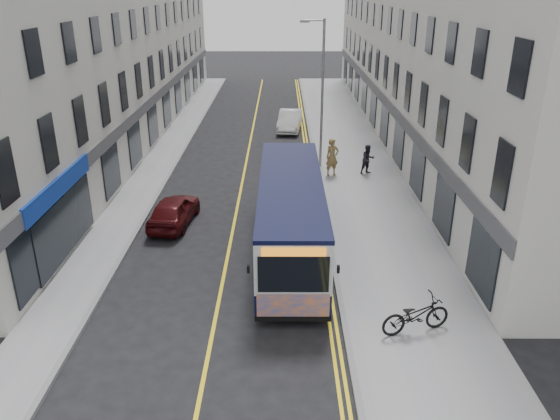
{
  "coord_description": "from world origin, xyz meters",
  "views": [
    {
      "loc": [
        2.07,
        -15.39,
        9.73
      ],
      "look_at": [
        2.01,
        3.98,
        1.6
      ],
      "focal_mm": 35.0,
      "sensor_mm": 36.0,
      "label": 1
    }
  ],
  "objects_px": {
    "car_white": "(290,121)",
    "bicycle": "(416,315)",
    "pedestrian_near": "(332,157)",
    "pedestrian_far": "(368,159)",
    "city_bus": "(291,214)",
    "car_maroon": "(174,210)",
    "streetlamp": "(321,90)"
  },
  "relations": [
    {
      "from": "car_white",
      "to": "bicycle",
      "type": "bearing_deg",
      "value": -76.15
    },
    {
      "from": "pedestrian_near",
      "to": "pedestrian_far",
      "type": "relative_size",
      "value": 1.26
    },
    {
      "from": "car_white",
      "to": "pedestrian_far",
      "type": "bearing_deg",
      "value": -61.53
    },
    {
      "from": "city_bus",
      "to": "pedestrian_near",
      "type": "distance_m",
      "value": 9.15
    },
    {
      "from": "city_bus",
      "to": "bicycle",
      "type": "height_order",
      "value": "city_bus"
    },
    {
      "from": "car_maroon",
      "to": "streetlamp",
      "type": "bearing_deg",
      "value": -123.86
    },
    {
      "from": "pedestrian_far",
      "to": "car_maroon",
      "type": "height_order",
      "value": "pedestrian_far"
    },
    {
      "from": "car_white",
      "to": "city_bus",
      "type": "bearing_deg",
      "value": -84.76
    },
    {
      "from": "streetlamp",
      "to": "pedestrian_near",
      "type": "distance_m",
      "value": 3.69
    },
    {
      "from": "pedestrian_near",
      "to": "bicycle",
      "type": "bearing_deg",
      "value": -106.16
    },
    {
      "from": "streetlamp",
      "to": "pedestrian_far",
      "type": "xyz_separation_m",
      "value": [
        2.53,
        -1.36,
        -3.46
      ]
    },
    {
      "from": "bicycle",
      "to": "car_white",
      "type": "relative_size",
      "value": 0.52
    },
    {
      "from": "car_white",
      "to": "car_maroon",
      "type": "height_order",
      "value": "car_white"
    },
    {
      "from": "streetlamp",
      "to": "car_maroon",
      "type": "relative_size",
      "value": 2.12
    },
    {
      "from": "streetlamp",
      "to": "city_bus",
      "type": "xyz_separation_m",
      "value": [
        -1.75,
        -10.45,
        -2.76
      ]
    },
    {
      "from": "pedestrian_near",
      "to": "car_white",
      "type": "height_order",
      "value": "pedestrian_near"
    },
    {
      "from": "bicycle",
      "to": "streetlamp",
      "type": "bearing_deg",
      "value": -10.17
    },
    {
      "from": "city_bus",
      "to": "pedestrian_near",
      "type": "relative_size",
      "value": 5.09
    },
    {
      "from": "bicycle",
      "to": "car_maroon",
      "type": "relative_size",
      "value": 0.57
    },
    {
      "from": "city_bus",
      "to": "car_maroon",
      "type": "relative_size",
      "value": 2.7
    },
    {
      "from": "streetlamp",
      "to": "car_maroon",
      "type": "bearing_deg",
      "value": -130.88
    },
    {
      "from": "streetlamp",
      "to": "city_bus",
      "type": "relative_size",
      "value": 0.78
    },
    {
      "from": "bicycle",
      "to": "car_white",
      "type": "distance_m",
      "value": 24.49
    },
    {
      "from": "streetlamp",
      "to": "bicycle",
      "type": "relative_size",
      "value": 3.7
    },
    {
      "from": "city_bus",
      "to": "pedestrian_far",
      "type": "distance_m",
      "value": 10.08
    },
    {
      "from": "city_bus",
      "to": "pedestrian_near",
      "type": "xyz_separation_m",
      "value": [
        2.34,
        8.83,
        -0.5
      ]
    },
    {
      "from": "streetlamp",
      "to": "pedestrian_far",
      "type": "relative_size",
      "value": 5.01
    },
    {
      "from": "pedestrian_near",
      "to": "pedestrian_far",
      "type": "distance_m",
      "value": 1.97
    },
    {
      "from": "pedestrian_near",
      "to": "pedestrian_far",
      "type": "xyz_separation_m",
      "value": [
        1.95,
        0.26,
        -0.21
      ]
    },
    {
      "from": "streetlamp",
      "to": "city_bus",
      "type": "height_order",
      "value": "streetlamp"
    },
    {
      "from": "city_bus",
      "to": "pedestrian_near",
      "type": "bearing_deg",
      "value": 75.15
    },
    {
      "from": "car_maroon",
      "to": "city_bus",
      "type": "bearing_deg",
      "value": 158.87
    }
  ]
}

